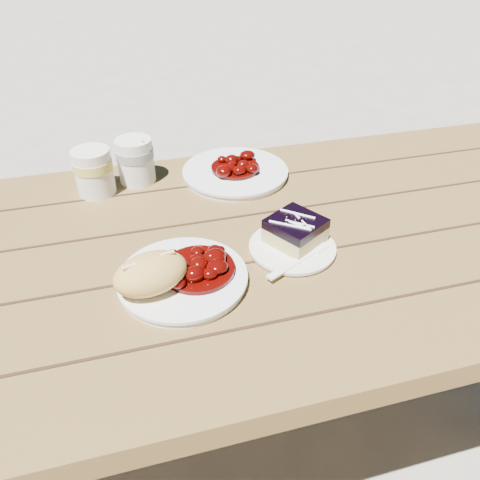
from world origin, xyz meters
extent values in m
plane|color=#9A948B|center=(0.00, 0.00, 0.00)|extent=(60.00, 60.00, 0.00)
cube|color=brown|center=(0.00, 0.00, 0.72)|extent=(2.00, 0.80, 0.05)
cube|color=brown|center=(0.88, 0.32, 0.35)|extent=(0.07, 0.07, 0.70)
cube|color=brown|center=(0.00, 0.65, 0.44)|extent=(1.80, 0.25, 0.04)
cube|color=brown|center=(0.80, 0.65, 0.21)|extent=(0.06, 0.06, 0.42)
cylinder|color=white|center=(-0.03, -0.10, 0.76)|extent=(0.23, 0.23, 0.02)
ellipsoid|color=#D8AB53|center=(-0.08, -0.12, 0.80)|extent=(0.15, 0.12, 0.07)
cylinder|color=white|center=(0.20, -0.06, 0.76)|extent=(0.16, 0.16, 0.01)
cube|color=tan|center=(0.21, -0.05, 0.78)|extent=(0.13, 0.13, 0.03)
cube|color=black|center=(0.21, -0.05, 0.80)|extent=(0.13, 0.13, 0.02)
cylinder|color=white|center=(-0.07, 0.30, 0.80)|extent=(0.09, 0.09, 0.11)
cylinder|color=white|center=(0.17, 0.27, 0.76)|extent=(0.26, 0.26, 0.02)
cylinder|color=white|center=(-0.17, 0.27, 0.80)|extent=(0.09, 0.09, 0.11)
camera|label=1|loc=(-0.09, -0.75, 1.31)|focal=35.00mm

